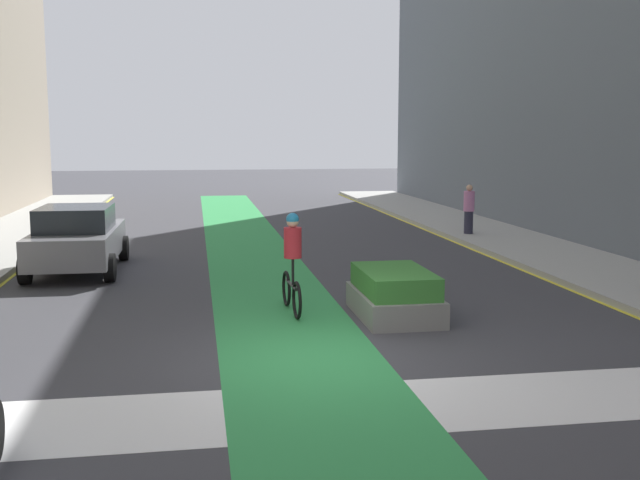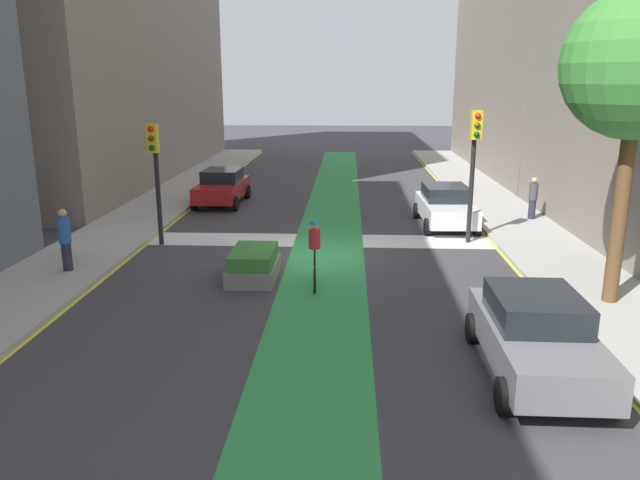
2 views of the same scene
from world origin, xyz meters
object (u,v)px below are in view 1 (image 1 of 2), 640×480
(cyclist_in_lane, at_px, (292,261))
(pedestrian_sidewalk_right_a, at_px, (469,209))
(median_planter, at_px, (394,295))
(car_grey_left_far, at_px, (77,238))

(cyclist_in_lane, bearing_deg, pedestrian_sidewalk_right_a, 53.46)
(cyclist_in_lane, xyz_separation_m, median_planter, (1.77, -0.54, -0.57))
(car_grey_left_far, height_order, pedestrian_sidewalk_right_a, pedestrian_sidewalk_right_a)
(pedestrian_sidewalk_right_a, height_order, median_planter, pedestrian_sidewalk_right_a)
(cyclist_in_lane, relative_size, median_planter, 0.83)
(pedestrian_sidewalk_right_a, distance_m, median_planter, 10.86)
(cyclist_in_lane, height_order, pedestrian_sidewalk_right_a, cyclist_in_lane)
(cyclist_in_lane, distance_m, median_planter, 1.94)
(cyclist_in_lane, xyz_separation_m, pedestrian_sidewalk_right_a, (6.75, 9.10, -0.04))
(car_grey_left_far, xyz_separation_m, pedestrian_sidewalk_right_a, (11.24, 4.05, 0.13))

